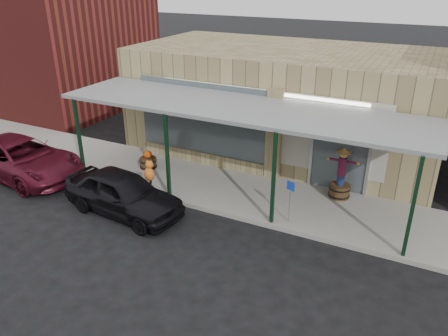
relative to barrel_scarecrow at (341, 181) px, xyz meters
The scene contains 10 objects.
ground 5.69m from the barrel_scarecrow, 124.78° to the right, with size 120.00×120.00×0.00m, color black.
sidewalk 3.45m from the barrel_scarecrow, 162.13° to the right, with size 40.00×3.20×0.15m, color gray.
storefront 4.96m from the barrel_scarecrow, 132.43° to the left, with size 12.00×6.25×4.20m.
awning 4.09m from the barrel_scarecrow, 161.51° to the right, with size 12.00×3.00×3.04m.
block_buildings_near 5.61m from the barrel_scarecrow, 104.91° to the left, with size 61.00×8.00×8.00m.
barrel_scarecrow is the anchor object (origin of this frame).
barrel_pumpkin 7.06m from the barrel_scarecrow, behind, with size 0.65×0.65×0.73m.
handicap_sign 2.46m from the barrel_scarecrow, 113.54° to the right, with size 0.26×0.11×1.32m.
parked_sedan 6.97m from the barrel_scarecrow, 147.08° to the right, with size 4.16×2.00×1.58m.
car_maroon 11.39m from the barrel_scarecrow, 162.98° to the right, with size 2.33×5.05×1.40m, color #541021.
Camera 1 is at (5.55, -8.45, 7.02)m, focal length 35.00 mm.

